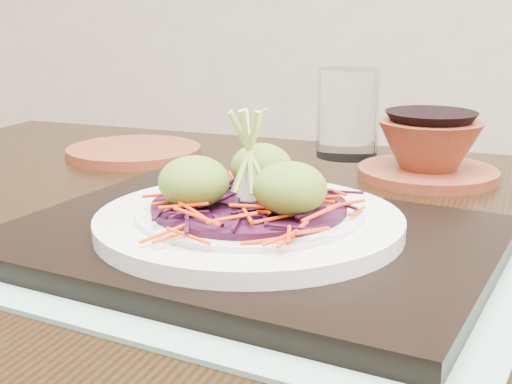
% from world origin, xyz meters
% --- Properties ---
extents(dining_table, '(1.21, 0.87, 0.71)m').
position_xyz_m(dining_table, '(-0.05, 0.10, 0.62)').
color(dining_table, black).
rests_on(dining_table, ground).
extents(placemat, '(0.48, 0.41, 0.00)m').
position_xyz_m(placemat, '(-0.06, 0.02, 0.71)').
color(placemat, '#85AC95').
rests_on(placemat, dining_table).
extents(serving_tray, '(0.41, 0.34, 0.02)m').
position_xyz_m(serving_tray, '(-0.06, 0.02, 0.72)').
color(serving_tray, black).
rests_on(serving_tray, placemat).
extents(white_plate, '(0.24, 0.24, 0.02)m').
position_xyz_m(white_plate, '(-0.06, 0.02, 0.74)').
color(white_plate, silver).
rests_on(white_plate, serving_tray).
extents(cabbage_bed, '(0.15, 0.15, 0.01)m').
position_xyz_m(cabbage_bed, '(-0.06, 0.02, 0.75)').
color(cabbage_bed, black).
rests_on(cabbage_bed, white_plate).
extents(carrot_julienne, '(0.18, 0.18, 0.01)m').
position_xyz_m(carrot_julienne, '(-0.06, 0.02, 0.76)').
color(carrot_julienne, red).
rests_on(carrot_julienne, cabbage_bed).
extents(guacamole_scoops, '(0.13, 0.11, 0.04)m').
position_xyz_m(guacamole_scoops, '(-0.06, 0.02, 0.77)').
color(guacamole_scoops, olive).
rests_on(guacamole_scoops, cabbage_bed).
extents(scallion_garnish, '(0.05, 0.05, 0.08)m').
position_xyz_m(scallion_garnish, '(-0.06, 0.02, 0.79)').
color(scallion_garnish, '#9AC04D').
rests_on(scallion_garnish, cabbage_bed).
extents(terracotta_side_plate, '(0.20, 0.20, 0.01)m').
position_xyz_m(terracotta_side_plate, '(-0.30, 0.33, 0.71)').
color(terracotta_side_plate, maroon).
rests_on(terracotta_side_plate, dining_table).
extents(water_glass, '(0.10, 0.10, 0.11)m').
position_xyz_m(water_glass, '(-0.04, 0.40, 0.76)').
color(water_glass, white).
rests_on(water_glass, dining_table).
extents(terracotta_bowl_set, '(0.20, 0.20, 0.06)m').
position_xyz_m(terracotta_bowl_set, '(0.06, 0.31, 0.74)').
color(terracotta_bowl_set, maroon).
rests_on(terracotta_bowl_set, dining_table).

